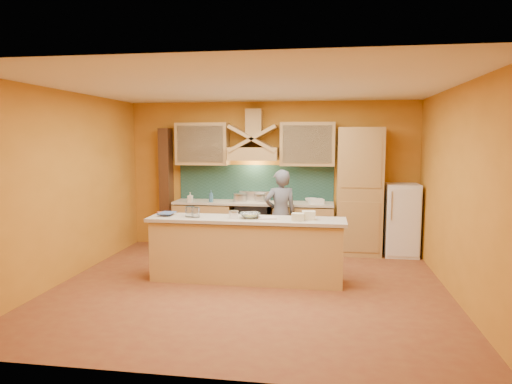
# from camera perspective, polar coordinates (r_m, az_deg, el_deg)

# --- Properties ---
(floor) EXTENTS (5.50, 5.00, 0.01)m
(floor) POSITION_cam_1_polar(r_m,az_deg,el_deg) (6.61, -0.80, -11.82)
(floor) COLOR brown
(floor) RESTS_ON ground
(ceiling) EXTENTS (5.50, 5.00, 0.01)m
(ceiling) POSITION_cam_1_polar(r_m,az_deg,el_deg) (6.31, -0.85, 13.05)
(ceiling) COLOR white
(ceiling) RESTS_ON wall_back
(wall_back) EXTENTS (5.50, 0.02, 2.80)m
(wall_back) POSITION_cam_1_polar(r_m,az_deg,el_deg) (8.78, 1.88, 2.10)
(wall_back) COLOR orange
(wall_back) RESTS_ON floor
(wall_front) EXTENTS (5.50, 0.02, 2.80)m
(wall_front) POSITION_cam_1_polar(r_m,az_deg,el_deg) (3.89, -6.94, -3.71)
(wall_front) COLOR orange
(wall_front) RESTS_ON floor
(wall_left) EXTENTS (0.02, 5.00, 2.80)m
(wall_left) POSITION_cam_1_polar(r_m,az_deg,el_deg) (7.29, -22.67, 0.66)
(wall_left) COLOR orange
(wall_left) RESTS_ON floor
(wall_right) EXTENTS (0.02, 5.00, 2.80)m
(wall_right) POSITION_cam_1_polar(r_m,az_deg,el_deg) (6.46, 24.01, -0.12)
(wall_right) COLOR orange
(wall_right) RESTS_ON floor
(base_cabinet_left) EXTENTS (1.10, 0.60, 0.86)m
(base_cabinet_left) POSITION_cam_1_polar(r_m,az_deg,el_deg) (8.85, -6.46, -4.24)
(base_cabinet_left) COLOR tan
(base_cabinet_left) RESTS_ON floor
(base_cabinet_right) EXTENTS (1.10, 0.60, 0.86)m
(base_cabinet_right) POSITION_cam_1_polar(r_m,az_deg,el_deg) (8.56, 5.95, -4.61)
(base_cabinet_right) COLOR tan
(base_cabinet_right) RESTS_ON floor
(counter_top) EXTENTS (3.00, 0.62, 0.04)m
(counter_top) POSITION_cam_1_polar(r_m,az_deg,el_deg) (8.58, -0.37, -1.36)
(counter_top) COLOR beige
(counter_top) RESTS_ON base_cabinet_left
(stove) EXTENTS (0.60, 0.58, 0.90)m
(stove) POSITION_cam_1_polar(r_m,az_deg,el_deg) (8.65, -0.36, -4.31)
(stove) COLOR black
(stove) RESTS_ON floor
(backsplash) EXTENTS (3.00, 0.03, 0.70)m
(backsplash) POSITION_cam_1_polar(r_m,az_deg,el_deg) (8.82, -0.08, 1.15)
(backsplash) COLOR #1B3C37
(backsplash) RESTS_ON wall_back
(range_hood) EXTENTS (0.92, 0.50, 0.24)m
(range_hood) POSITION_cam_1_polar(r_m,az_deg,el_deg) (8.55, -0.32, 4.80)
(range_hood) COLOR tan
(range_hood) RESTS_ON wall_back
(hood_chimney) EXTENTS (0.30, 0.30, 0.50)m
(hood_chimney) POSITION_cam_1_polar(r_m,az_deg,el_deg) (8.65, -0.21, 8.67)
(hood_chimney) COLOR tan
(hood_chimney) RESTS_ON wall_back
(upper_cabinet_left) EXTENTS (1.00, 0.35, 0.80)m
(upper_cabinet_left) POSITION_cam_1_polar(r_m,az_deg,el_deg) (8.83, -6.70, 5.99)
(upper_cabinet_left) COLOR tan
(upper_cabinet_left) RESTS_ON wall_back
(upper_cabinet_right) EXTENTS (1.00, 0.35, 0.80)m
(upper_cabinet_right) POSITION_cam_1_polar(r_m,az_deg,el_deg) (8.52, 6.46, 5.97)
(upper_cabinet_right) COLOR tan
(upper_cabinet_right) RESTS_ON wall_back
(pantry_column) EXTENTS (0.80, 0.60, 2.30)m
(pantry_column) POSITION_cam_1_polar(r_m,az_deg,el_deg) (8.46, 12.79, 0.07)
(pantry_column) COLOR tan
(pantry_column) RESTS_ON floor
(fridge) EXTENTS (0.58, 0.60, 1.30)m
(fridge) POSITION_cam_1_polar(r_m,az_deg,el_deg) (8.62, 17.69, -3.32)
(fridge) COLOR white
(fridge) RESTS_ON floor
(trim_column_left) EXTENTS (0.20, 0.30, 2.30)m
(trim_column_left) POSITION_cam_1_polar(r_m,az_deg,el_deg) (9.13, -11.13, 0.58)
(trim_column_left) COLOR #472816
(trim_column_left) RESTS_ON floor
(island_body) EXTENTS (2.80, 0.55, 0.88)m
(island_body) POSITION_cam_1_polar(r_m,az_deg,el_deg) (6.79, -1.23, -7.46)
(island_body) COLOR tan
(island_body) RESTS_ON floor
(island_top) EXTENTS (2.90, 0.62, 0.05)m
(island_top) POSITION_cam_1_polar(r_m,az_deg,el_deg) (6.69, -1.24, -3.47)
(island_top) COLOR beige
(island_top) RESTS_ON island_body
(person) EXTENTS (0.66, 0.54, 1.57)m
(person) POSITION_cam_1_polar(r_m,az_deg,el_deg) (7.99, 3.08, -2.80)
(person) COLOR slate
(person) RESTS_ON floor
(pot_large) EXTENTS (0.33, 0.33, 0.15)m
(pot_large) POSITION_cam_1_polar(r_m,az_deg,el_deg) (8.61, -2.00, -0.84)
(pot_large) COLOR silver
(pot_large) RESTS_ON stove
(pot_small) EXTENTS (0.21, 0.21, 0.13)m
(pot_small) POSITION_cam_1_polar(r_m,az_deg,el_deg) (8.64, 0.44, -0.88)
(pot_small) COLOR silver
(pot_small) RESTS_ON stove
(soap_bottle_a) EXTENTS (0.09, 0.09, 0.19)m
(soap_bottle_a) POSITION_cam_1_polar(r_m,az_deg,el_deg) (8.58, -8.23, -0.66)
(soap_bottle_a) COLOR beige
(soap_bottle_a) RESTS_ON counter_top
(soap_bottle_b) EXTENTS (0.11, 0.11, 0.23)m
(soap_bottle_b) POSITION_cam_1_polar(r_m,az_deg,el_deg) (8.55, -5.64, -0.52)
(soap_bottle_b) COLOR #2F5E83
(soap_bottle_b) RESTS_ON counter_top
(bowl_back) EXTENTS (0.26, 0.26, 0.07)m
(bowl_back) POSITION_cam_1_polar(r_m,az_deg,el_deg) (8.59, 6.91, -1.02)
(bowl_back) COLOR silver
(bowl_back) RESTS_ON counter_top
(dish_rack) EXTENTS (0.30, 0.26, 0.09)m
(dish_rack) POSITION_cam_1_polar(r_m,az_deg,el_deg) (8.38, 7.54, -1.16)
(dish_rack) COLOR white
(dish_rack) RESTS_ON counter_top
(book_lower) EXTENTS (0.32, 0.34, 0.03)m
(book_lower) POSITION_cam_1_polar(r_m,az_deg,el_deg) (7.13, -12.12, -2.68)
(book_lower) COLOR #A2533A
(book_lower) RESTS_ON island_top
(book_upper) EXTENTS (0.22, 0.29, 0.02)m
(book_upper) POSITION_cam_1_polar(r_m,az_deg,el_deg) (7.08, -11.86, -2.58)
(book_upper) COLOR #415A8F
(book_upper) RESTS_ON island_top
(jar_large) EXTENTS (0.19, 0.19, 0.15)m
(jar_large) POSITION_cam_1_polar(r_m,az_deg,el_deg) (6.86, -8.23, -2.44)
(jar_large) COLOR white
(jar_large) RESTS_ON island_top
(jar_small) EXTENTS (0.16, 0.16, 0.15)m
(jar_small) POSITION_cam_1_polar(r_m,az_deg,el_deg) (6.77, -7.57, -2.55)
(jar_small) COLOR silver
(jar_small) RESTS_ON island_top
(kitchen_scale) EXTENTS (0.15, 0.15, 0.09)m
(kitchen_scale) POSITION_cam_1_polar(r_m,az_deg,el_deg) (6.64, -2.80, -2.93)
(kitchen_scale) COLOR white
(kitchen_scale) RESTS_ON island_top
(mixing_bowl) EXTENTS (0.36, 0.36, 0.08)m
(mixing_bowl) POSITION_cam_1_polar(r_m,az_deg,el_deg) (6.68, -0.75, -2.94)
(mixing_bowl) COLOR white
(mixing_bowl) RESTS_ON island_top
(cloth) EXTENTS (0.30, 0.26, 0.02)m
(cloth) POSITION_cam_1_polar(r_m,az_deg,el_deg) (6.64, 1.37, -3.25)
(cloth) COLOR beige
(cloth) RESTS_ON island_top
(grocery_bag_a) EXTENTS (0.20, 0.16, 0.12)m
(grocery_bag_a) POSITION_cam_1_polar(r_m,az_deg,el_deg) (6.59, 6.60, -2.91)
(grocery_bag_a) COLOR #ECE5C3
(grocery_bag_a) RESTS_ON island_top
(grocery_bag_b) EXTENTS (0.18, 0.14, 0.11)m
(grocery_bag_b) POSITION_cam_1_polar(r_m,az_deg,el_deg) (6.48, 5.28, -3.13)
(grocery_bag_b) COLOR beige
(grocery_bag_b) RESTS_ON island_top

